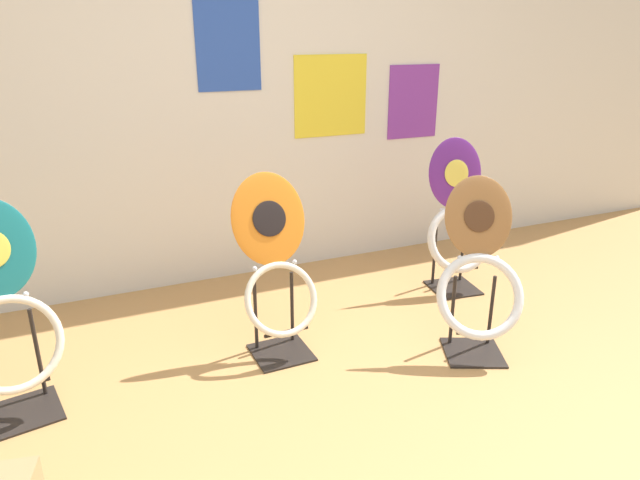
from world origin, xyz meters
TOP-DOWN VIEW (x-y plane):
  - wall_back at (0.00, 2.21)m, footprint 8.00×0.07m
  - toilet_seat_display_teal_sax at (-1.35, 1.13)m, footprint 0.43×0.34m
  - toilet_seat_display_purple_note at (1.07, 1.43)m, footprint 0.44×0.33m
  - toilet_seat_display_woodgrain at (0.71, 0.76)m, footprint 0.49×0.49m
  - toilet_seat_display_orange_sun at (-0.19, 1.17)m, footprint 0.38×0.36m

SIDE VIEW (x-z plane):
  - toilet_seat_display_woodgrain at x=0.71m, z-range -0.04..0.84m
  - toilet_seat_display_teal_sax at x=-1.35m, z-range -0.04..0.88m
  - toilet_seat_display_orange_sun at x=-0.19m, z-range -0.02..0.87m
  - toilet_seat_display_purple_note at x=1.07m, z-range -0.03..0.90m
  - wall_back at x=0.00m, z-range 0.00..2.60m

